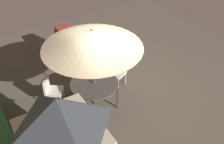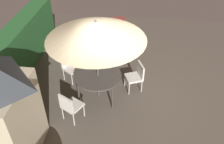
{
  "view_description": "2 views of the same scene",
  "coord_description": "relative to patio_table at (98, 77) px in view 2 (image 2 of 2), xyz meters",
  "views": [
    {
      "loc": [
        -5.24,
        3.39,
        5.58
      ],
      "look_at": [
        0.12,
        0.04,
        0.82
      ],
      "focal_mm": 43.77,
      "sensor_mm": 36.0,
      "label": 1
    },
    {
      "loc": [
        -5.32,
        -0.32,
        5.05
      ],
      "look_at": [
        0.05,
        0.31,
        0.87
      ],
      "focal_mm": 38.95,
      "sensor_mm": 36.0,
      "label": 2
    }
  ],
  "objects": [
    {
      "name": "patio_umbrella",
      "position": [
        0.0,
        -0.0,
        1.46
      ],
      "size": [
        2.58,
        2.58,
        2.48
      ],
      "color": "#4C4C51",
      "rests_on": "ground"
    },
    {
      "name": "chair_toward_hedge",
      "position": [
        -1.02,
        0.57,
        -0.2
      ],
      "size": [
        0.63,
        0.63,
        0.9
      ],
      "color": "silver",
      "rests_on": "ground"
    },
    {
      "name": "chair_far_side",
      "position": [
        0.7,
        1.02,
        -0.2
      ],
      "size": [
        0.64,
        0.64,
        0.9
      ],
      "color": "silver",
      "rests_on": "ground"
    },
    {
      "name": "bbq_grill",
      "position": [
        2.65,
        -0.33,
        0.12
      ],
      "size": [
        0.71,
        0.51,
        1.2
      ],
      "color": "maroon",
      "rests_on": "ground"
    },
    {
      "name": "patio_table",
      "position": [
        0.0,
        0.0,
        0.0
      ],
      "size": [
        1.35,
        1.35,
        0.78
      ],
      "color": "#47423D",
      "rests_on": "ground"
    },
    {
      "name": "hedge_backdrop",
      "position": [
        0.02,
        2.79,
        0.05
      ],
      "size": [
        7.24,
        0.64,
        1.56
      ],
      "color": "#28602D",
      "rests_on": "ground"
    },
    {
      "name": "ground_plane",
      "position": [
        0.02,
        -0.71,
        -0.73
      ],
      "size": [
        11.0,
        11.0,
        0.0
      ],
      "primitive_type": "plane",
      "color": "brown"
    },
    {
      "name": "chair_near_shed",
      "position": [
        0.45,
        -1.09,
        -0.2
      ],
      "size": [
        0.6,
        0.61,
        0.9
      ],
      "color": "silver",
      "rests_on": "ground"
    }
  ]
}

